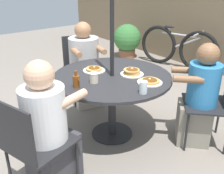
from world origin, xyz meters
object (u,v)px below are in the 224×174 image
at_px(coffee_cup, 94,78).
at_px(patio_chair_south, 31,142).
at_px(diner_north, 199,99).
at_px(syrup_bottle, 76,81).
at_px(patio_chair_east, 81,63).
at_px(pancake_plate_b, 94,70).
at_px(pancake_plate_c, 132,72).
at_px(drinking_glass_a, 143,87).
at_px(patio_table, 112,84).
at_px(patio_chair_north, 217,100).
at_px(potted_shrub, 127,40).
at_px(pancake_plate_a, 150,81).
at_px(diner_south, 49,131).
at_px(diner_east, 85,68).
at_px(bicycle, 178,48).

bearing_deg(coffee_cup, patio_chair_south, -71.23).
relative_size(diner_north, syrup_bottle, 6.72).
relative_size(patio_chair_east, syrup_bottle, 5.45).
xyz_separation_m(pancake_plate_b, pancake_plate_c, (0.34, 0.24, 0.01)).
height_order(diner_north, drinking_glass_a, diner_north).
distance_m(patio_table, patio_chair_north, 1.08).
xyz_separation_m(patio_chair_south, potted_shrub, (-2.37, 3.08, -0.13)).
bearing_deg(diner_north, patio_chair_south, 124.92).
height_order(pancake_plate_a, drinking_glass_a, drinking_glass_a).
height_order(pancake_plate_a, pancake_plate_c, pancake_plate_c).
distance_m(patio_chair_south, diner_south, 0.18).
xyz_separation_m(diner_south, pancake_plate_c, (-0.14, 1.04, 0.22)).
distance_m(diner_east, drinking_glass_a, 1.42).
bearing_deg(bicycle, patio_chair_south, -82.26).
relative_size(patio_chair_south, pancake_plate_a, 3.64).
distance_m(diner_south, syrup_bottle, 0.54).
distance_m(patio_chair_east, bicycle, 2.13).
distance_m(patio_table, diner_east, 0.90).
height_order(patio_table, diner_east, diner_east).
xyz_separation_m(pancake_plate_b, coffee_cup, (0.27, -0.19, 0.03)).
bearing_deg(bicycle, diner_east, -99.31).
bearing_deg(pancake_plate_a, pancake_plate_c, 177.11).
xyz_separation_m(bicycle, potted_shrub, (-1.05, -0.34, 0.01)).
relative_size(patio_table, diner_north, 1.13).
distance_m(drinking_glass_a, bicycle, 2.91).
bearing_deg(patio_chair_north, bicycle, 4.46).
distance_m(pancake_plate_b, drinking_glass_a, 0.74).
height_order(diner_north, syrup_bottle, diner_north).
bearing_deg(diner_south, drinking_glass_a, 56.03).
relative_size(coffee_cup, drinking_glass_a, 0.88).
bearing_deg(patio_chair_south, bicycle, 94.72).
bearing_deg(diner_south, diner_north, 58.21).
bearing_deg(syrup_bottle, patio_chair_east, 146.28).
relative_size(patio_chair_south, diner_south, 0.79).
height_order(diner_north, diner_south, diner_south).
distance_m(patio_table, potted_shrub, 2.92).
bearing_deg(patio_table, bicycle, 113.04).
relative_size(patio_table, patio_chair_south, 1.40).
height_order(diner_east, drinking_glass_a, diner_east).
height_order(drinking_glass_a, bicycle, drinking_glass_a).
xyz_separation_m(patio_table, patio_chair_south, (0.30, -1.03, -0.11)).
bearing_deg(diner_north, patio_table, 90.00).
height_order(diner_north, pancake_plate_a, diner_north).
relative_size(patio_chair_north, potted_shrub, 1.25).
relative_size(diner_north, bicycle, 0.71).
distance_m(patio_chair_north, pancake_plate_b, 1.30).
distance_m(diner_east, pancake_plate_c, 1.00).
distance_m(patio_chair_north, diner_south, 1.67).
distance_m(pancake_plate_b, syrup_bottle, 0.46).
distance_m(patio_chair_south, drinking_glass_a, 1.03).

